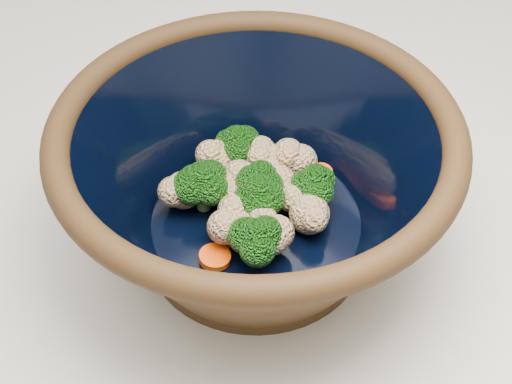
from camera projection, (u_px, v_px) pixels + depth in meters
name	position (u px, v px, depth m)	size (l,w,h in m)	color
mixing_bowl	(256.00, 180.00, 0.57)	(0.32, 0.32, 0.14)	black
vegetable_pile	(256.00, 190.00, 0.59)	(0.15, 0.14, 0.05)	#608442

